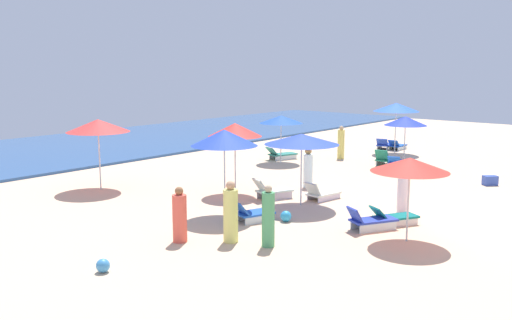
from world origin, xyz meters
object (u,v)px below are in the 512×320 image
lounge_chair_4_0 (252,213)px  lounge_chair_1_0 (397,146)px  lounge_chair_1_1 (384,145)px  beachgoer_4 (231,214)px  beach_ball_1 (103,266)px  cooler_box_0 (490,180)px  umbrella_0 (302,139)px  umbrella_4 (224,138)px  lounge_chair_0_1 (322,193)px  umbrella_6 (410,165)px  lounge_chair_6_1 (393,217)px  lounge_chair_5_0 (385,159)px  umbrella_1 (396,107)px  umbrella_2 (98,126)px  beachgoer_2 (403,189)px  lounge_chair_6_0 (371,221)px  lounge_chair_3_0 (281,154)px  beachgoer_0 (341,143)px  umbrella_3 (281,119)px  beachgoer_3 (180,217)px  beach_ball_2 (286,216)px  beachgoer_1 (308,169)px  lounge_chair_0_0 (272,191)px  umbrella_5 (406,121)px  beachgoer_5 (268,218)px  lounge_chair_5_1 (397,163)px  umbrella_7 (235,130)px

lounge_chair_4_0 → lounge_chair_1_0: bearing=-58.9°
lounge_chair_1_1 → beachgoer_4: (-17.93, -4.74, 0.51)m
beachgoer_4 → beach_ball_1: size_ratio=5.19×
lounge_chair_1_0 → cooler_box_0: lounge_chair_1_0 is taller
umbrella_0 → umbrella_4: bearing=158.0°
lounge_chair_0_1 → umbrella_6: size_ratio=0.64×
lounge_chair_4_0 → lounge_chair_6_1: lounge_chair_4_0 is taller
lounge_chair_5_0 → beachgoer_4: size_ratio=0.81×
umbrella_1 → lounge_chair_1_1: 2.65m
umbrella_2 → beachgoer_2: 11.30m
umbrella_2 → lounge_chair_6_0: umbrella_2 is taller
lounge_chair_0_1 → lounge_chair_3_0: lounge_chair_0_1 is taller
umbrella_0 → lounge_chair_1_0: (13.80, 3.21, -2.02)m
beachgoer_0 → lounge_chair_4_0: bearing=-154.8°
umbrella_3 → beachgoer_3: 12.95m
lounge_chair_4_0 → lounge_chair_6_0: (1.54, -3.17, -0.00)m
beach_ball_2 → lounge_chair_4_0: bearing=129.6°
umbrella_3 → umbrella_4: (-8.92, -4.60, 0.37)m
beachgoer_1 → lounge_chair_0_0: bearing=8.5°
lounge_chair_4_0 → beachgoer_2: (3.99, -2.99, 0.49)m
lounge_chair_5_0 → cooler_box_0: bearing=159.7°
lounge_chair_0_1 → beachgoer_4: 5.66m
lounge_chair_0_0 → beachgoer_1: (2.42, 0.13, 0.43)m
lounge_chair_5_0 → umbrella_6: 11.92m
lounge_chair_0_0 → umbrella_1: size_ratio=0.56×
umbrella_4 → umbrella_5: umbrella_4 is taller
beachgoer_5 → beach_ball_1: 4.29m
lounge_chair_1_1 → lounge_chair_5_1: (-5.08, -3.25, 0.01)m
beachgoer_1 → cooler_box_0: size_ratio=2.91×
umbrella_7 → cooler_box_0: size_ratio=4.92×
umbrella_0 → cooler_box_0: 8.62m
beachgoer_1 → beachgoer_3: (-7.85, -1.28, -0.03)m
umbrella_2 → umbrella_5: (12.63, -6.40, -0.37)m
umbrella_1 → beachgoer_5: (-16.65, -4.63, -1.71)m
lounge_chair_0_0 → beach_ball_1: (-8.10, -1.49, -0.13)m
lounge_chair_4_0 → lounge_chair_5_0: 11.51m
lounge_chair_0_1 → lounge_chair_5_0: lounge_chair_5_0 is taller
umbrella_1 → beachgoer_3: size_ratio=1.79×
lounge_chair_0_1 → umbrella_2: 8.69m
beachgoer_0 → lounge_chair_0_0: bearing=-157.2°
lounge_chair_0_0 → umbrella_2: (-2.93, 6.00, 2.14)m
umbrella_1 → lounge_chair_1_0: size_ratio=2.03×
umbrella_3 → beach_ball_2: 10.69m
lounge_chair_3_0 → lounge_chair_5_1: (1.35, -5.60, 0.01)m
umbrella_0 → lounge_chair_1_0: 14.31m
lounge_chair_0_1 → lounge_chair_1_1: 12.97m
beach_ball_1 → beachgoer_1: bearing=8.7°
lounge_chair_6_1 → umbrella_5: bearing=-37.1°
lounge_chair_0_1 → lounge_chair_6_1: bearing=167.5°
umbrella_5 → beachgoer_0: size_ratio=1.36×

